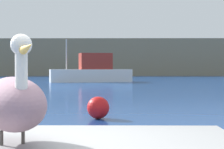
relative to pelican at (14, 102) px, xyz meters
name	(u,v)px	position (x,y,z in m)	size (l,w,h in m)	color
hillside_backdrop	(112,58)	(0.11, 70.03, 2.02)	(140.00, 17.13, 6.16)	#7F755B
pelican	(14,102)	(0.00, 0.00, 0.00)	(0.88, 1.29, 0.88)	gray
fishing_boat_white	(92,71)	(-1.47, 34.36, -0.05)	(7.92, 3.87, 4.01)	white
mooring_buoy	(98,108)	(0.35, 7.23, -0.77)	(0.59, 0.59, 0.59)	red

